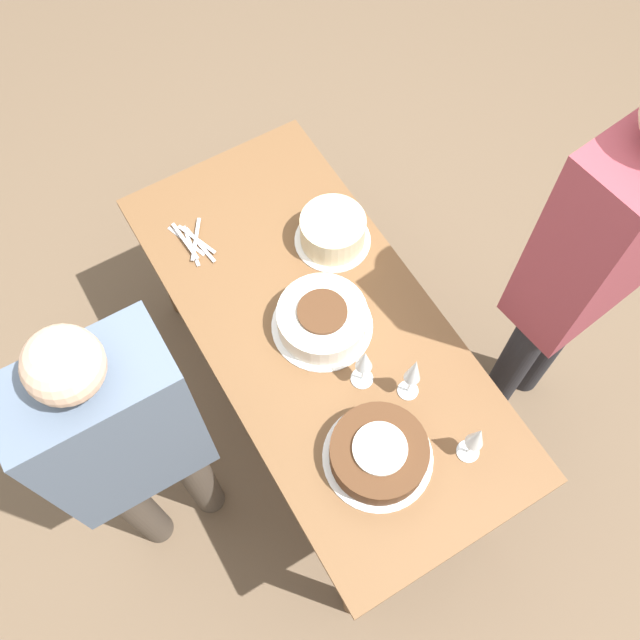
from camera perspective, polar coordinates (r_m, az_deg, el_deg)
name	(u,v)px	position (r m, az deg, el deg)	size (l,w,h in m)	color
ground_plane	(320,407)	(2.96, 0.00, -6.94)	(12.00, 12.00, 0.00)	brown
dining_table	(320,343)	(2.38, 0.00, -1.87)	(1.58, 0.73, 0.75)	brown
cake_center_white	(322,319)	(2.23, 0.15, 0.10)	(0.32, 0.32, 0.11)	white
cake_front_chocolate	(379,453)	(2.08, 4.72, -10.58)	(0.32, 0.32, 0.10)	white
cake_back_decorated	(333,231)	(2.38, 1.03, 7.13)	(0.26, 0.26, 0.12)	white
wine_glass_near	(477,438)	(2.04, 12.43, -9.19)	(0.07, 0.07, 0.20)	silver
wine_glass_far	(364,362)	(2.08, 3.56, -3.35)	(0.07, 0.07, 0.19)	silver
wine_glass_extra	(414,371)	(2.06, 7.50, -4.10)	(0.06, 0.06, 0.23)	silver
fork_pile	(193,242)	(2.46, -10.16, 6.18)	(0.21, 0.12, 0.02)	silver
person_cutting	(127,443)	(2.01, -15.17, -9.45)	(0.22, 0.40, 1.54)	#4C4238
person_watching	(592,261)	(2.16, 20.91, 4.46)	(0.27, 0.42, 1.75)	#232328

